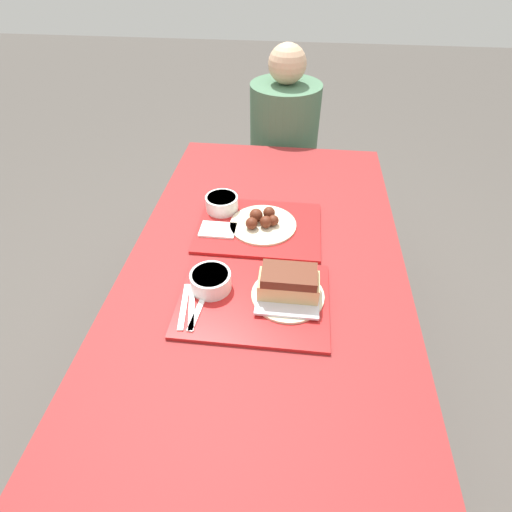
# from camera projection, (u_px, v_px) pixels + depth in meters

# --- Properties ---
(ground_plane) EXTENTS (12.00, 12.00, 0.00)m
(ground_plane) POSITION_uv_depth(u_px,v_px,m) (263.00, 385.00, 1.76)
(ground_plane) COLOR #4C4742
(picnic_table) EXTENTS (0.89, 1.64, 0.73)m
(picnic_table) POSITION_uv_depth(u_px,v_px,m) (265.00, 281.00, 1.34)
(picnic_table) COLOR maroon
(picnic_table) RESTS_ON ground_plane
(picnic_bench_far) EXTENTS (0.84, 0.28, 0.45)m
(picnic_bench_far) POSITION_uv_depth(u_px,v_px,m) (281.00, 187.00, 2.29)
(picnic_bench_far) COLOR maroon
(picnic_bench_far) RESTS_ON ground_plane
(tray_near) EXTENTS (0.43, 0.33, 0.01)m
(tray_near) POSITION_uv_depth(u_px,v_px,m) (254.00, 300.00, 1.15)
(tray_near) COLOR red
(tray_near) RESTS_ON picnic_table
(tray_far) EXTENTS (0.43, 0.33, 0.01)m
(tray_far) POSITION_uv_depth(u_px,v_px,m) (259.00, 227.00, 1.41)
(tray_far) COLOR red
(tray_far) RESTS_ON picnic_table
(bowl_coleslaw_near) EXTENTS (0.12, 0.12, 0.05)m
(bowl_coleslaw_near) POSITION_uv_depth(u_px,v_px,m) (211.00, 280.00, 1.16)
(bowl_coleslaw_near) COLOR white
(bowl_coleslaw_near) RESTS_ON tray_near
(brisket_sandwich_plate) EXTENTS (0.21, 0.21, 0.10)m
(brisket_sandwich_plate) POSITION_uv_depth(u_px,v_px,m) (288.00, 286.00, 1.12)
(brisket_sandwich_plate) COLOR beige
(brisket_sandwich_plate) RESTS_ON tray_near
(plastic_fork_near) EXTENTS (0.05, 0.17, 0.00)m
(plastic_fork_near) POSITION_uv_depth(u_px,v_px,m) (192.00, 307.00, 1.12)
(plastic_fork_near) COLOR white
(plastic_fork_near) RESTS_ON tray_near
(plastic_knife_near) EXTENTS (0.03, 0.17, 0.00)m
(plastic_knife_near) POSITION_uv_depth(u_px,v_px,m) (199.00, 308.00, 1.11)
(plastic_knife_near) COLOR white
(plastic_knife_near) RESTS_ON tray_near
(plastic_spoon_near) EXTENTS (0.04, 0.17, 0.00)m
(plastic_spoon_near) POSITION_uv_depth(u_px,v_px,m) (184.00, 306.00, 1.12)
(plastic_spoon_near) COLOR white
(plastic_spoon_near) RESTS_ON tray_near
(condiment_packet) EXTENTS (0.04, 0.03, 0.01)m
(condiment_packet) POSITION_uv_depth(u_px,v_px,m) (266.00, 280.00, 1.19)
(condiment_packet) COLOR teal
(condiment_packet) RESTS_ON tray_near
(bowl_coleslaw_far) EXTENTS (0.12, 0.12, 0.05)m
(bowl_coleslaw_far) POSITION_uv_depth(u_px,v_px,m) (222.00, 202.00, 1.46)
(bowl_coleslaw_far) COLOR white
(bowl_coleslaw_far) RESTS_ON tray_far
(wings_plate_far) EXTENTS (0.23, 0.23, 0.05)m
(wings_plate_far) POSITION_uv_depth(u_px,v_px,m) (263.00, 222.00, 1.40)
(wings_plate_far) COLOR beige
(wings_plate_far) RESTS_ON tray_far
(napkin_far) EXTENTS (0.12, 0.09, 0.01)m
(napkin_far) POSITION_uv_depth(u_px,v_px,m) (218.00, 230.00, 1.38)
(napkin_far) COLOR white
(napkin_far) RESTS_ON tray_far
(person_seated_across) EXTENTS (0.35, 0.35, 0.68)m
(person_seated_across) POSITION_uv_depth(u_px,v_px,m) (285.00, 128.00, 2.06)
(person_seated_across) COLOR #477051
(person_seated_across) RESTS_ON picnic_bench_far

